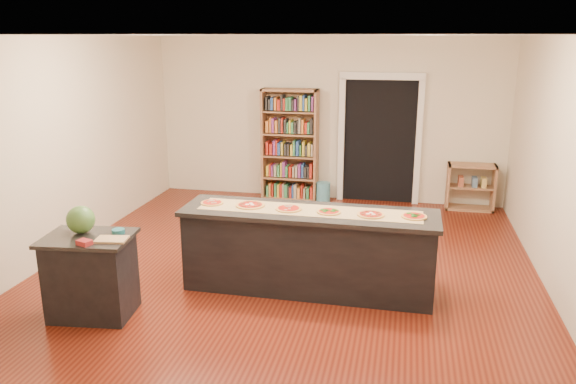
% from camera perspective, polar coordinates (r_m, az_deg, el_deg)
% --- Properties ---
extents(room, '(6.00, 7.00, 2.80)m').
position_cam_1_polar(room, '(6.38, -0.37, 2.99)').
color(room, beige).
rests_on(room, ground).
extents(doorway, '(1.40, 0.09, 2.21)m').
position_cam_1_polar(doorway, '(9.68, 9.31, 5.95)').
color(doorway, black).
rests_on(doorway, room).
extents(kitchen_island, '(2.83, 0.77, 0.93)m').
position_cam_1_polar(kitchen_island, '(6.33, 2.09, -5.92)').
color(kitchen_island, black).
rests_on(kitchen_island, ground).
extents(side_counter, '(0.87, 0.64, 0.86)m').
position_cam_1_polar(side_counter, '(6.12, -19.36, -8.02)').
color(side_counter, black).
rests_on(side_counter, ground).
extents(bookshelf, '(0.96, 0.34, 1.93)m').
position_cam_1_polar(bookshelf, '(9.73, 0.19, 4.78)').
color(bookshelf, '#A1724E').
rests_on(bookshelf, ground).
extents(low_shelf, '(0.77, 0.33, 0.77)m').
position_cam_1_polar(low_shelf, '(9.73, 18.05, 0.49)').
color(low_shelf, '#A1724E').
rests_on(low_shelf, ground).
extents(waste_bin, '(0.24, 0.24, 0.35)m').
position_cam_1_polar(waste_bin, '(9.72, 3.60, -0.04)').
color(waste_bin, '#4E97AE').
rests_on(waste_bin, ground).
extents(kraft_paper, '(2.46, 0.46, 0.00)m').
position_cam_1_polar(kraft_paper, '(6.19, 2.16, -1.86)').
color(kraft_paper, tan).
rests_on(kraft_paper, kitchen_island).
extents(watermelon, '(0.28, 0.28, 0.28)m').
position_cam_1_polar(watermelon, '(6.04, -20.31, -2.65)').
color(watermelon, '#144214').
rests_on(watermelon, side_counter).
extents(cutting_board, '(0.33, 0.25, 0.02)m').
position_cam_1_polar(cutting_board, '(5.77, -17.49, -4.62)').
color(cutting_board, tan).
rests_on(cutting_board, side_counter).
extents(package_red, '(0.16, 0.13, 0.05)m').
position_cam_1_polar(package_red, '(5.73, -19.99, -4.84)').
color(package_red, maroon).
rests_on(package_red, side_counter).
extents(package_teal, '(0.13, 0.13, 0.05)m').
position_cam_1_polar(package_teal, '(5.93, -16.86, -3.86)').
color(package_teal, '#195966').
rests_on(package_teal, side_counter).
extents(pizza_a, '(0.27, 0.27, 0.02)m').
position_cam_1_polar(pizza_a, '(6.48, -7.72, -1.09)').
color(pizza_a, tan).
rests_on(pizza_a, kitchen_island).
extents(pizza_b, '(0.32, 0.32, 0.02)m').
position_cam_1_polar(pizza_b, '(6.35, -3.86, -1.33)').
color(pizza_b, tan).
rests_on(pizza_b, kitchen_island).
extents(pizza_c, '(0.29, 0.29, 0.02)m').
position_cam_1_polar(pizza_c, '(6.20, 0.06, -1.70)').
color(pizza_c, tan).
rests_on(pizza_c, kitchen_island).
extents(pizza_d, '(0.27, 0.27, 0.02)m').
position_cam_1_polar(pizza_d, '(6.11, 4.18, -2.00)').
color(pizza_d, tan).
rests_on(pizza_d, kitchen_island).
extents(pizza_e, '(0.29, 0.29, 0.02)m').
position_cam_1_polar(pizza_e, '(6.07, 8.41, -2.28)').
color(pizza_e, tan).
rests_on(pizza_e, kitchen_island).
extents(pizza_f, '(0.26, 0.26, 0.02)m').
position_cam_1_polar(pizza_f, '(6.09, 12.68, -2.42)').
color(pizza_f, tan).
rests_on(pizza_f, kitchen_island).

